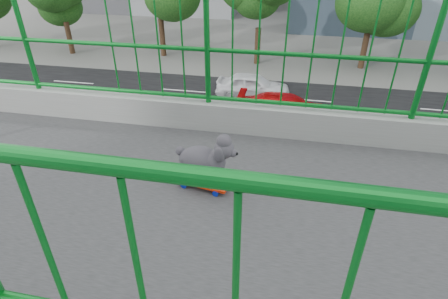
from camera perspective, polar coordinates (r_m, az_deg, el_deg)
road at (r=17.39m, az=13.47°, el=-0.02°), size 18.00×90.00×0.02m
street_trees at (r=28.36m, az=16.83°, el=21.86°), size 5.30×60.40×7.26m
skateboard at (r=2.95m, az=-3.50°, el=-5.47°), size 0.21×0.46×0.06m
poodle at (r=2.80m, az=-3.14°, el=-1.48°), size 0.28×0.53×0.44m
car_0 at (r=12.16m, az=30.27°, el=-15.62°), size 1.78×4.43×1.51m
car_2 at (r=16.58m, az=15.29°, el=0.70°), size 2.21×4.80×1.33m
car_3 at (r=19.29m, az=10.28°, el=6.25°), size 2.21×5.43×1.58m
car_4 at (r=22.37m, az=4.66°, el=10.17°), size 1.82×4.52×1.54m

